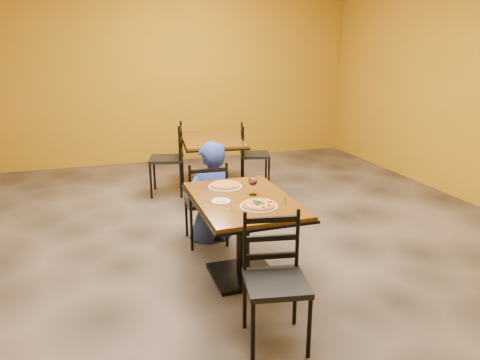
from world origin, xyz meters
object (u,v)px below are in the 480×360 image
object	(u,v)px
plate_main	(259,206)
side_plate	(221,201)
table_main	(243,219)
pizza_far	(225,185)
chair_second_left	(166,159)
chair_main_far	(206,201)
plate_far	(225,186)
wine_glass	(253,185)
pizza_main	(259,204)
chair_second_right	(255,155)
table_second	(212,152)
diner	(211,191)
chair_main_near	(276,284)

from	to	relation	value
plate_main	side_plate	world-z (taller)	same
table_main	pizza_far	bearing A→B (deg)	99.67
table_main	side_plate	distance (m)	0.29
chair_second_left	pizza_far	xyz separation A→B (m)	(0.20, -2.24, 0.27)
pizza_far	side_plate	size ratio (longest dim) A/B	1.75
side_plate	chair_main_far	bearing A→B (deg)	84.74
plate_far	pizza_far	size ratio (longest dim) A/B	1.11
pizza_far	plate_main	bearing A→B (deg)	-79.52
table_main	chair_main_far	distance (m)	0.86
chair_second_left	side_plate	distance (m)	2.63
wine_glass	pizza_main	bearing A→B (deg)	-100.94
chair_second_left	plate_far	bearing A→B (deg)	19.35
table_main	pizza_main	distance (m)	0.33
table_main	chair_main_far	bearing A→B (deg)	98.59
side_plate	plate_far	bearing A→B (deg)	68.66
chair_second_right	plate_far	size ratio (longest dim) A/B	2.96
chair_second_right	wine_glass	bearing A→B (deg)	174.58
pizza_far	table_second	bearing A→B (deg)	78.47
chair_main_far	diner	size ratio (longest dim) A/B	0.84
table_second	chair_second_left	xyz separation A→B (m)	(-0.65, 0.00, -0.06)
chair_second_left	diner	size ratio (longest dim) A/B	0.93
diner	side_plate	size ratio (longest dim) A/B	6.68
chair_main_far	plate_main	xyz separation A→B (m)	(0.18, -1.09, 0.31)
table_second	chair_second_right	bearing A→B (deg)	0.00
table_second	chair_second_right	xyz separation A→B (m)	(0.65, 0.00, -0.10)
table_main	wine_glass	distance (m)	0.31
chair_main_near	wine_glass	distance (m)	1.09
chair_second_right	chair_second_left	bearing A→B (deg)	105.05
chair_main_near	chair_second_left	bearing A→B (deg)	103.41
plate_main	pizza_far	size ratio (longest dim) A/B	1.11
chair_main_near	chair_main_far	xyz separation A→B (m)	(-0.05, 1.79, -0.01)
table_main	table_second	world-z (taller)	same
table_second	chair_main_far	distance (m)	1.82
chair_second_right	plate_far	bearing A→B (deg)	168.63
plate_main	pizza_far	world-z (taller)	pizza_far
chair_main_far	pizza_far	size ratio (longest dim) A/B	3.21
table_main	diner	size ratio (longest dim) A/B	1.15
chair_main_near	plate_far	distance (m)	1.33
table_second	chair_second_right	size ratio (longest dim) A/B	1.44
chair_main_near	diner	size ratio (longest dim) A/B	0.86
chair_main_near	side_plate	size ratio (longest dim) A/B	5.73
table_main	wine_glass	size ratio (longest dim) A/B	6.83
chair_second_right	plate_far	distance (m)	2.51
table_main	pizza_main	world-z (taller)	pizza_main
table_second	plate_main	size ratio (longest dim) A/B	4.27
chair_main_far	diner	xyz separation A→B (m)	(0.07, 0.07, 0.08)
chair_second_left	pizza_far	distance (m)	2.26
table_second	chair_second_left	distance (m)	0.66
plate_main	pizza_main	distance (m)	0.02
chair_second_left	plate_main	world-z (taller)	chair_second_left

